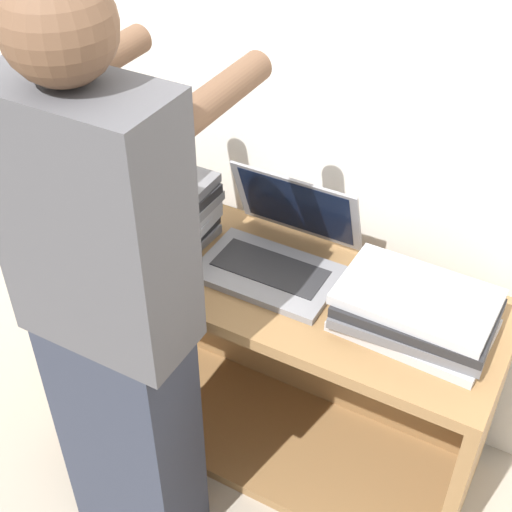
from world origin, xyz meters
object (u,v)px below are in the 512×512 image
object	(u,v)px
laptop_stack_left	(145,206)
person	(112,319)
laptop_open	(278,251)
laptop_stack_right	(416,312)

from	to	relation	value
laptop_stack_left	person	size ratio (longest dim) A/B	0.25
laptop_open	person	world-z (taller)	person
person	laptop_open	bearing A→B (deg)	69.23
laptop_stack_left	laptop_stack_right	distance (m)	0.82
laptop_open	laptop_stack_right	bearing A→B (deg)	-7.83
laptop_stack_left	laptop_stack_right	size ratio (longest dim) A/B	1.01
laptop_stack_right	laptop_stack_left	bearing A→B (deg)	179.85
laptop_stack_right	person	world-z (taller)	person
laptop_open	laptop_stack_right	world-z (taller)	laptop_open
laptop_stack_left	person	xyz separation A→B (m)	(0.22, -0.43, 0.02)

